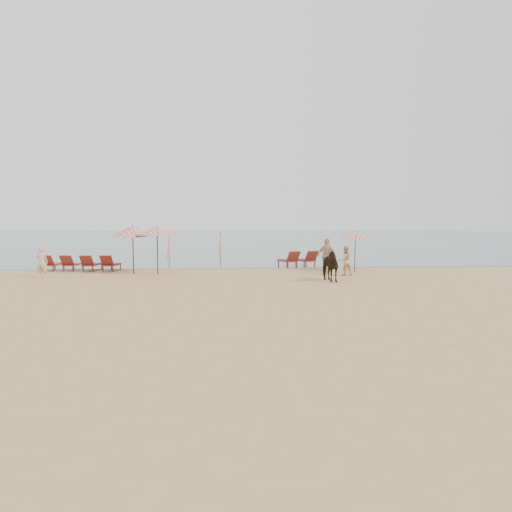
# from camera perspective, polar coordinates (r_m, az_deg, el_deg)

# --- Properties ---
(ground) EXTENTS (120.00, 120.00, 0.00)m
(ground) POSITION_cam_1_polar(r_m,az_deg,el_deg) (14.50, 1.30, -5.84)
(ground) COLOR tan
(ground) RESTS_ON ground
(sea) EXTENTS (160.00, 140.00, 0.06)m
(sea) POSITION_cam_1_polar(r_m,az_deg,el_deg) (94.26, -2.98, 2.78)
(sea) COLOR #51606B
(sea) RESTS_ON ground
(lounger_cluster_left) EXTENTS (3.97, 1.99, 0.61)m
(lounger_cluster_left) POSITION_cam_1_polar(r_m,az_deg,el_deg) (24.94, -22.30, -0.91)
(lounger_cluster_left) COLOR maroon
(lounger_cluster_left) RESTS_ON ground
(lounger_cluster_right) EXTENTS (2.31, 2.26, 0.67)m
(lounger_cluster_right) POSITION_cam_1_polar(r_m,az_deg,el_deg) (25.31, 5.65, -0.43)
(lounger_cluster_right) COLOR maroon
(lounger_cluster_right) RESTS_ON ground
(umbrella_open_left_a) EXTENTS (2.17, 2.17, 2.46)m
(umbrella_open_left_a) POSITION_cam_1_polar(r_m,az_deg,el_deg) (22.13, -13.05, 3.33)
(umbrella_open_left_a) COLOR black
(umbrella_open_left_a) RESTS_ON ground
(umbrella_open_left_b) EXTENTS (2.01, 2.05, 2.56)m
(umbrella_open_left_b) POSITION_cam_1_polar(r_m,az_deg,el_deg) (22.78, -16.12, 3.30)
(umbrella_open_left_b) COLOR black
(umbrella_open_left_b) RESTS_ON ground
(umbrella_open_right) EXTENTS (1.78, 1.78, 2.17)m
(umbrella_open_right) POSITION_cam_1_polar(r_m,az_deg,el_deg) (23.24, 13.10, 2.73)
(umbrella_open_right) COLOR black
(umbrella_open_right) RESTS_ON ground
(umbrella_closed_left) EXTENTS (0.25, 0.25, 2.06)m
(umbrella_closed_left) POSITION_cam_1_polar(r_m,az_deg,el_deg) (25.78, -11.52, 1.37)
(umbrella_closed_left) COLOR black
(umbrella_closed_left) RESTS_ON ground
(umbrella_closed_right) EXTENTS (0.25, 0.25, 2.04)m
(umbrella_closed_right) POSITION_cam_1_polar(r_m,az_deg,el_deg) (26.24, -4.78, 1.47)
(umbrella_closed_right) COLOR black
(umbrella_closed_right) RESTS_ON ground
(cow) EXTENTS (1.06, 1.78, 1.41)m
(cow) POSITION_cam_1_polar(r_m,az_deg,el_deg) (19.30, 9.53, -1.24)
(cow) COLOR black
(cow) RESTS_ON ground
(beachgoer_left) EXTENTS (0.56, 0.39, 1.48)m
(beachgoer_left) POSITION_cam_1_polar(r_m,az_deg,el_deg) (22.81, -26.65, -0.70)
(beachgoer_left) COLOR #E1B48C
(beachgoer_left) RESTS_ON ground
(beachgoer_right_a) EXTENTS (0.77, 0.63, 1.47)m
(beachgoer_right_a) POSITION_cam_1_polar(r_m,az_deg,el_deg) (21.54, 11.80, -0.62)
(beachgoer_right_a) COLOR #D9A987
(beachgoer_right_a) RESTS_ON ground
(beachgoer_right_b) EXTENTS (1.09, 1.04, 1.82)m
(beachgoer_right_b) POSITION_cam_1_polar(r_m,az_deg,el_deg) (22.19, 9.43, 0.01)
(beachgoer_right_b) COLOR tan
(beachgoer_right_b) RESTS_ON ground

